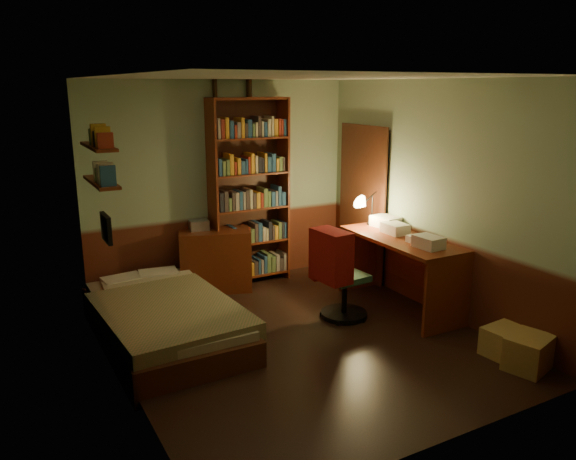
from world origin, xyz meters
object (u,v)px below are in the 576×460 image
bed (163,305)px  mini_stereo (199,225)px  desk_lamp (372,202)px  desk (400,273)px  bookshelf (249,193)px  office_chair (345,272)px  cardboard_box_b (505,341)px  dresser (215,260)px  cardboard_box_a (529,352)px

bed → mini_stereo: bearing=53.3°
desk_lamp → desk: bearing=-91.7°
bookshelf → office_chair: bearing=-76.5°
mini_stereo → office_chair: office_chair is taller
cardboard_box_b → bookshelf: bearing=112.0°
bed → bookshelf: size_ratio=0.94×
dresser → mini_stereo: (-0.15, 0.13, 0.45)m
bookshelf → desk_lamp: 1.57m
desk_lamp → cardboard_box_b: bearing=-83.9°
office_chair → dresser: bearing=117.3°
dresser → bookshelf: 0.96m
bookshelf → desk_lamp: bookshelf is taller
dresser → desk_lamp: bearing=-9.5°
cardboard_box_a → office_chair: bearing=114.1°
dresser → cardboard_box_a: size_ratio=2.08×
dresser → office_chair: (0.94, -1.50, 0.14)m
bed → desk_lamp: desk_lamp is taller
desk_lamp → cardboard_box_a: bearing=-84.7°
dresser → cardboard_box_b: dresser is taller
bookshelf → desk: 2.16m
bed → cardboard_box_a: bearing=-40.8°
desk → cardboard_box_b: 1.47m
desk_lamp → office_chair: desk_lamp is taller
bookshelf → cardboard_box_a: size_ratio=5.69×
bed → cardboard_box_b: 3.41m
dresser → office_chair: size_ratio=0.83×
bookshelf → desk: size_ratio=1.51×
bed → office_chair: size_ratio=2.13×
bookshelf → cardboard_box_b: size_ratio=6.12×
mini_stereo → bookshelf: bookshelf is taller
desk → desk_lamp: bearing=84.2°
desk_lamp → cardboard_box_b: desk_lamp is taller
bookshelf → bed: bearing=-145.2°
bed → desk: size_ratio=1.42×
dresser → desk: (1.66, -1.58, 0.04)m
mini_stereo → dresser: bearing=-31.5°
cardboard_box_a → cardboard_box_b: cardboard_box_a is taller
dresser → desk_lamp: 2.09m
mini_stereo → desk: bearing=-35.4°
office_chair → cardboard_box_a: 2.01m
desk → cardboard_box_a: 1.75m
cardboard_box_b → desk_lamp: bearing=91.1°
desk_lamp → cardboard_box_a: 2.59m
bookshelf → cardboard_box_b: 3.51m
bed → cardboard_box_b: bearing=-36.8°
bed → bookshelf: 2.04m
office_chair → cardboard_box_a: office_chair is taller
bed → bookshelf: bearing=35.4°
dresser → desk_lamp: desk_lamp is taller
dresser → cardboard_box_b: 3.51m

